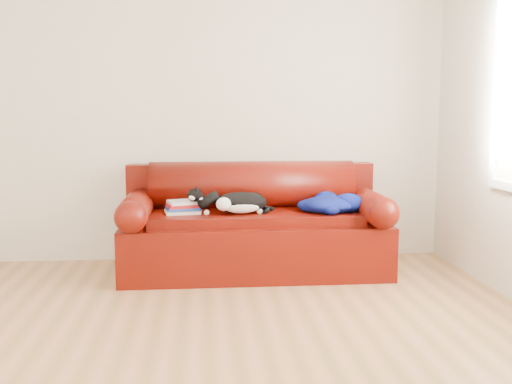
{
  "coord_description": "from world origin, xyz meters",
  "views": [
    {
      "loc": [
        0.14,
        -3.24,
        1.29
      ],
      "look_at": [
        0.54,
        1.35,
        0.67
      ],
      "focal_mm": 42.0,
      "sensor_mm": 36.0,
      "label": 1
    }
  ],
  "objects_px": {
    "book_stack": "(184,207)",
    "blanket": "(330,203)",
    "cat": "(240,203)",
    "sofa_base": "(254,243)"
  },
  "relations": [
    {
      "from": "sofa_base",
      "to": "blanket",
      "type": "relative_size",
      "value": 3.59
    },
    {
      "from": "sofa_base",
      "to": "book_stack",
      "type": "distance_m",
      "value": 0.65
    },
    {
      "from": "book_stack",
      "to": "blanket",
      "type": "distance_m",
      "value": 1.16
    },
    {
      "from": "blanket",
      "to": "sofa_base",
      "type": "bearing_deg",
      "value": 170.84
    },
    {
      "from": "cat",
      "to": "blanket",
      "type": "relative_size",
      "value": 1.01
    },
    {
      "from": "book_stack",
      "to": "blanket",
      "type": "xyz_separation_m",
      "value": [
        1.16,
        -0.04,
        0.02
      ]
    },
    {
      "from": "sofa_base",
      "to": "blanket",
      "type": "distance_m",
      "value": 0.69
    },
    {
      "from": "sofa_base",
      "to": "cat",
      "type": "relative_size",
      "value": 3.54
    },
    {
      "from": "book_stack",
      "to": "cat",
      "type": "distance_m",
      "value": 0.45
    },
    {
      "from": "book_stack",
      "to": "blanket",
      "type": "relative_size",
      "value": 0.5
    }
  ]
}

